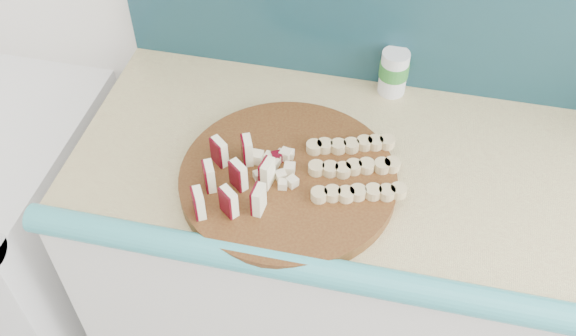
# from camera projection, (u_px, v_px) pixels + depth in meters

# --- Properties ---
(kitchen_counter) EXTENTS (2.20, 0.63, 0.91)m
(kitchen_counter) POSITION_uv_depth(u_px,v_px,m) (526.00, 310.00, 1.66)
(kitchen_counter) COLOR white
(kitchen_counter) RESTS_ON ground
(cutting_board) EXTENTS (0.57, 0.57, 0.03)m
(cutting_board) POSITION_uv_depth(u_px,v_px,m) (288.00, 179.00, 1.35)
(cutting_board) COLOR #411F0E
(cutting_board) RESTS_ON kitchen_counter
(apple_wedges) EXTENTS (0.14, 0.20, 0.06)m
(apple_wedges) POSITION_uv_depth(u_px,v_px,m) (233.00, 178.00, 1.29)
(apple_wedges) COLOR #FFF8CB
(apple_wedges) RESTS_ON cutting_board
(apple_chunks) EXTENTS (0.07, 0.07, 0.02)m
(apple_chunks) POSITION_uv_depth(u_px,v_px,m) (274.00, 171.00, 1.33)
(apple_chunks) COLOR #F5E8C4
(apple_chunks) RESTS_ON cutting_board
(banana_slices) EXTENTS (0.23, 0.21, 0.02)m
(banana_slices) POSITION_uv_depth(u_px,v_px,m) (355.00, 168.00, 1.33)
(banana_slices) COLOR tan
(banana_slices) RESTS_ON cutting_board
(canister) EXTENTS (0.07, 0.07, 0.11)m
(canister) POSITION_uv_depth(u_px,v_px,m) (394.00, 72.00, 1.52)
(canister) COLOR silver
(canister) RESTS_ON kitchen_counter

